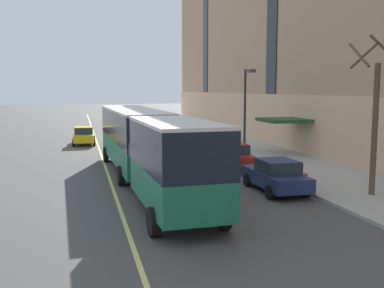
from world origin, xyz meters
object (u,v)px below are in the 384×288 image
Objects in this scene: parked_car_navy_2 at (276,175)px; parked_car_green_0 at (186,135)px; street_tree_mid_block at (375,114)px; city_bus at (145,143)px; taxi_cab at (84,135)px; fire_hydrant at (305,179)px; street_lamp at (246,104)px; parked_car_red_3 at (232,156)px.

parked_car_green_0 is at bearing 89.72° from parked_car_navy_2.
parked_car_navy_2 is 0.63× the size of street_tree_mid_block.
taxi_cab is at bearing 99.04° from city_bus.
parked_car_navy_2 reaches higher than fire_hydrant.
street_lamp is (-1.88, 10.80, 0.12)m from street_tree_mid_block.
taxi_cab is at bearing 120.81° from parked_car_red_3.
taxi_cab is (-8.62, 21.06, -0.00)m from parked_car_navy_2.
city_bus is at bearing -80.96° from taxi_cab.
parked_car_navy_2 is (5.78, -3.21, -1.36)m from city_bus.
parked_car_green_0 is 0.96× the size of parked_car_navy_2.
parked_car_green_0 and parked_car_red_3 have the same top height.
city_bus is 9.48m from street_lamp.
parked_car_navy_2 is at bearing 149.77° from street_tree_mid_block.
taxi_cab is at bearing 117.90° from street_tree_mid_block.
parked_car_navy_2 is 5.19m from street_tree_mid_block.
parked_car_green_0 is 0.61× the size of street_tree_mid_block.
city_bus is at bearing 150.48° from street_tree_mid_block.
city_bus is 4.48× the size of parked_car_red_3.
city_bus is 4.55× the size of parked_car_green_0.
street_lamp is (10.40, -12.40, 3.11)m from taxi_cab.
parked_car_green_0 is at bearing 99.63° from street_tree_mid_block.
street_lamp is at bearing -50.02° from taxi_cab.
parked_car_green_0 is (5.87, 15.68, -1.36)m from city_bus.
street_tree_mid_block is at bearing -62.10° from taxi_cab.
fire_hydrant is (-0.10, -8.41, -3.40)m from street_lamp.
parked_car_green_0 is 21.53m from street_tree_mid_block.
city_bus is at bearing -144.20° from street_lamp.
parked_car_green_0 is 10.82m from street_lamp.
city_bus reaches higher than fire_hydrant.
city_bus is 16.80m from parked_car_green_0.
fire_hydrant is at bearing -63.67° from taxi_cab.
parked_car_red_3 is 0.62× the size of street_tree_mid_block.
taxi_cab is (-8.71, 2.17, 0.00)m from parked_car_green_0.
street_tree_mid_block is at bearing -29.52° from city_bus.
parked_car_red_3 is at bearing 112.61° from street_tree_mid_block.
street_tree_mid_block is 1.16× the size of street_lamp.
street_lamp is (7.56, 5.45, 1.76)m from city_bus.
parked_car_navy_2 is at bearing -101.60° from street_lamp.
parked_car_green_0 is 0.71× the size of street_lamp.
parked_car_navy_2 is at bearing -67.74° from taxi_cab.
parked_car_red_3 is 6.45m from fire_hydrant.
city_bus is at bearing 158.35° from fire_hydrant.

